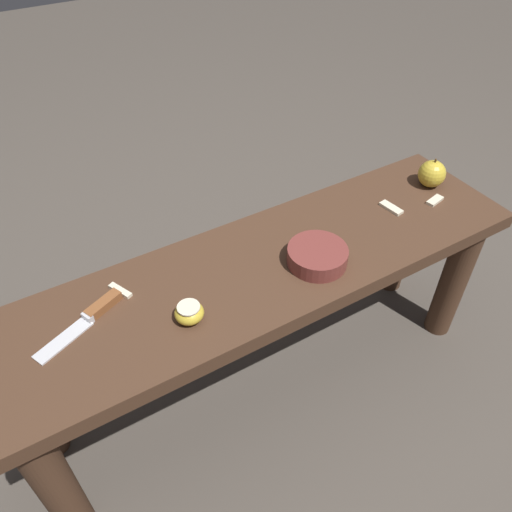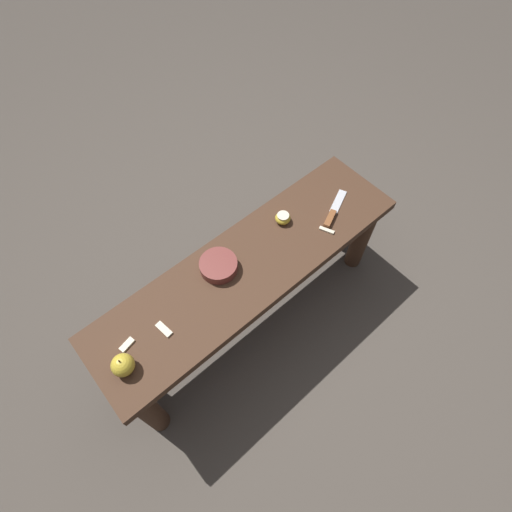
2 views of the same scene
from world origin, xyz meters
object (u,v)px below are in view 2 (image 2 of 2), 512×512
Objects in this scene: knife at (332,214)px; bowl at (219,266)px; wooden_bench at (250,277)px; apple_whole at (123,365)px; apple_cut at (283,218)px.

knife is 1.46× the size of bowl.
apple_whole reaches higher than wooden_bench.
wooden_bench is 0.56m from apple_whole.
knife is 3.35× the size of apple_cut.
apple_whole reaches higher than knife.
apple_whole is 0.46m from bowl.
knife is at bearing 168.30° from bowl.
apple_whole reaches higher than bowl.
apple_cut is 0.32m from bowl.
apple_cut is at bearing 124.25° from knife.
apple_whole reaches higher than apple_cut.
knife is 0.20m from apple_cut.
bowl reaches higher than apple_cut.
wooden_bench is 0.41m from knife.
knife is (-0.39, 0.04, 0.11)m from wooden_bench.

